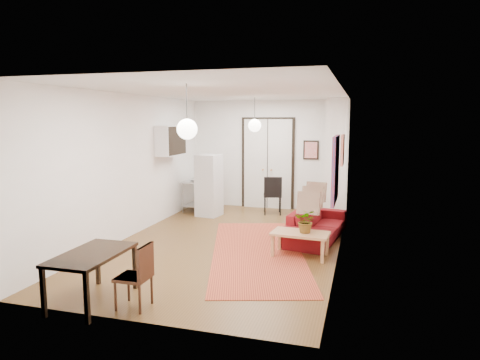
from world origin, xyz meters
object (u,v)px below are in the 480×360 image
(dining_chair_near, at_px, (136,269))
(kitchen_counter, at_px, (198,191))
(sofa, at_px, (317,224))
(dining_chair_far, at_px, (136,269))
(dining_table, at_px, (92,258))
(fridge, at_px, (209,185))
(black_side_chair, at_px, (273,191))
(coffee_table, at_px, (300,235))

(dining_chair_near, bearing_deg, kitchen_counter, -166.48)
(sofa, xyz_separation_m, dining_chair_far, (-1.91, -3.79, 0.17))
(sofa, relative_size, dining_table, 1.72)
(kitchen_counter, height_order, dining_chair_near, dining_chair_near)
(sofa, bearing_deg, fridge, 72.01)
(dining_table, bearing_deg, black_side_chair, 78.93)
(dining_chair_far, xyz_separation_m, black_side_chair, (0.57, 5.91, 0.09))
(kitchen_counter, relative_size, fridge, 0.69)
(dining_table, xyz_separation_m, dining_chair_near, (0.60, 0.08, -0.12))
(coffee_table, xyz_separation_m, fridge, (-2.65, 2.60, 0.39))
(dining_table, bearing_deg, kitchen_counter, 98.37)
(dining_chair_near, height_order, dining_chair_far, same)
(sofa, relative_size, fridge, 1.36)
(kitchen_counter, xyz_separation_m, black_side_chair, (2.04, 0.09, 0.07))
(kitchen_counter, bearing_deg, dining_table, -80.70)
(coffee_table, height_order, dining_table, dining_table)
(coffee_table, height_order, dining_chair_far, dining_chair_far)
(kitchen_counter, bearing_deg, dining_chair_near, -74.90)
(kitchen_counter, relative_size, dining_chair_far, 1.27)
(dining_chair_far, bearing_deg, sofa, 152.61)
(fridge, xyz_separation_m, dining_chair_far, (0.91, -5.17, -0.29))
(dining_chair_far, bearing_deg, fridge, -170.70)
(kitchen_counter, relative_size, dining_chair_near, 1.27)
(fridge, xyz_separation_m, dining_table, (0.31, -5.25, -0.17))
(dining_table, xyz_separation_m, black_side_chair, (1.17, 5.99, -0.02))
(sofa, relative_size, black_side_chair, 2.15)
(dining_table, bearing_deg, dining_chair_far, 7.65)
(fridge, height_order, dining_chair_far, fridge)
(coffee_table, relative_size, black_side_chair, 1.05)
(coffee_table, bearing_deg, sofa, 82.28)
(fridge, bearing_deg, dining_chair_far, -72.06)
(kitchen_counter, distance_m, black_side_chair, 2.04)
(sofa, relative_size, dining_chair_far, 2.51)
(fridge, height_order, dining_table, fridge)
(coffee_table, bearing_deg, black_side_chair, 109.38)
(dining_table, relative_size, black_side_chair, 1.25)
(sofa, bearing_deg, dining_chair_near, 161.24)
(coffee_table, relative_size, kitchen_counter, 0.97)
(dining_table, height_order, black_side_chair, black_side_chair)
(dining_chair_near, xyz_separation_m, dining_chair_far, (0.00, -0.00, 0.00))
(sofa, xyz_separation_m, dining_table, (-2.51, -3.87, 0.29))
(fridge, bearing_deg, black_side_chair, 34.61)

